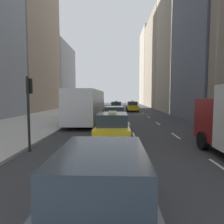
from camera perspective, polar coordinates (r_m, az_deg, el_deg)
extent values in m
cube|color=#ADAAA3|center=(27.85, -16.08, -0.94)|extent=(8.00, 66.00, 0.15)
cube|color=white|center=(8.05, -10.96, -14.89)|extent=(0.12, 2.00, 0.01)
cube|color=white|center=(13.77, -5.46, -6.62)|extent=(0.12, 2.00, 0.01)
cube|color=white|center=(19.65, -3.28, -3.22)|extent=(0.12, 2.00, 0.01)
cube|color=white|center=(25.59, -2.12, -1.39)|extent=(0.12, 2.00, 0.01)
cube|color=white|center=(31.56, -1.39, -0.25)|extent=(0.12, 2.00, 0.01)
cube|color=white|center=(37.53, -0.90, 0.52)|extent=(0.12, 2.00, 0.01)
cube|color=white|center=(43.51, -0.54, 1.08)|extent=(0.12, 2.00, 0.01)
cube|color=white|center=(49.50, -0.27, 1.51)|extent=(0.12, 2.00, 0.01)
cube|color=white|center=(7.94, 9.92, -15.14)|extent=(0.12, 2.00, 0.01)
cube|color=white|center=(13.71, 6.32, -6.67)|extent=(0.12, 2.00, 0.01)
cube|color=white|center=(19.61, 4.91, -3.25)|extent=(0.12, 2.00, 0.01)
cube|color=white|center=(25.56, 4.16, -1.41)|extent=(0.12, 2.00, 0.01)
cube|color=white|center=(31.53, 3.69, -0.27)|extent=(0.12, 2.00, 0.01)
cube|color=white|center=(37.51, 3.38, 0.51)|extent=(0.12, 2.00, 0.01)
cube|color=white|center=(43.49, 3.15, 1.08)|extent=(0.12, 2.00, 0.01)
cube|color=white|center=(49.48, 2.97, 1.50)|extent=(0.12, 2.00, 0.01)
cube|color=white|center=(8.78, 28.88, -13.71)|extent=(0.12, 2.00, 0.01)
cube|color=white|center=(14.21, 17.72, -6.46)|extent=(0.12, 2.00, 0.01)
cube|color=white|center=(19.97, 12.97, -3.21)|extent=(0.12, 2.00, 0.01)
cube|color=white|center=(25.83, 10.38, -1.41)|extent=(0.12, 2.00, 0.01)
cube|color=white|center=(31.75, 8.75, -0.28)|extent=(0.12, 2.00, 0.01)
cube|color=white|center=(37.69, 7.63, 0.50)|extent=(0.12, 2.00, 0.01)
cube|color=white|center=(43.65, 6.82, 1.06)|extent=(0.12, 2.00, 0.01)
cube|color=white|center=(49.62, 6.21, 1.49)|extent=(0.12, 2.00, 0.01)
cube|color=gray|center=(42.11, -22.56, 26.69)|extent=(6.00, 15.44, 37.49)
cube|color=gray|center=(53.95, -15.24, 9.91)|extent=(6.00, 15.14, 15.64)
cube|color=slate|center=(26.43, 26.89, 20.71)|extent=(6.00, 10.84, 20.45)
cube|color=#A89E89|center=(37.97, 19.07, 21.72)|extent=(6.00, 11.73, 28.02)
cube|color=gray|center=(51.09, 13.93, 13.47)|extent=(6.00, 17.00, 21.33)
cube|color=#A89E89|center=(65.98, 11.10, 12.28)|extent=(6.00, 12.65, 23.16)
cube|color=yellow|center=(33.70, 1.19, 1.26)|extent=(1.80, 4.40, 0.76)
cube|color=#28333D|center=(33.41, 1.19, 2.43)|extent=(1.58, 2.29, 0.64)
cube|color=#F2E599|center=(33.39, 1.19, 3.10)|extent=(0.44, 0.20, 0.14)
cylinder|color=black|center=(35.11, -0.26, 0.77)|extent=(0.22, 0.66, 0.66)
cylinder|color=black|center=(35.09, 2.68, 0.76)|extent=(0.22, 0.66, 0.66)
cylinder|color=black|center=(32.39, -0.43, 0.45)|extent=(0.22, 0.66, 0.66)
cylinder|color=black|center=(32.37, 2.76, 0.44)|extent=(0.22, 0.66, 0.66)
cube|color=yellow|center=(34.95, 5.80, 1.35)|extent=(1.80, 4.40, 0.76)
cube|color=#28333D|center=(34.65, 5.84, 2.48)|extent=(1.58, 2.29, 0.64)
cube|color=#F2E599|center=(34.64, 5.85, 3.13)|extent=(0.44, 0.20, 0.14)
cylinder|color=black|center=(36.28, 4.23, 0.88)|extent=(0.22, 0.66, 0.66)
cylinder|color=black|center=(36.40, 7.06, 0.87)|extent=(0.22, 0.66, 0.66)
cylinder|color=black|center=(33.56, 4.43, 0.58)|extent=(0.22, 0.66, 0.66)
cylinder|color=black|center=(33.69, 7.49, 0.57)|extent=(0.22, 0.66, 0.66)
cube|color=yellow|center=(11.34, 0.17, -5.40)|extent=(1.80, 4.40, 0.76)
cube|color=#28333D|center=(10.98, 0.13, -2.04)|extent=(1.58, 2.29, 0.64)
cube|color=#F2E599|center=(10.94, 0.13, -0.01)|extent=(0.44, 0.20, 0.14)
cylinder|color=black|center=(12.81, -3.72, -5.98)|extent=(0.22, 0.66, 0.66)
cylinder|color=black|center=(12.76, 4.40, -6.02)|extent=(0.22, 0.66, 0.66)
cylinder|color=black|center=(10.15, -5.19, -8.80)|extent=(0.22, 0.66, 0.66)
cylinder|color=black|center=(10.10, 5.13, -8.87)|extent=(0.22, 0.66, 0.66)
cube|color=#565B66|center=(4.33, -2.64, -22.69)|extent=(1.80, 4.58, 0.73)
cube|color=#28333D|center=(3.80, -3.00, -15.38)|extent=(1.58, 2.38, 0.64)
cylinder|color=black|center=(5.88, -10.80, -19.04)|extent=(0.22, 0.66, 0.66)
cylinder|color=black|center=(5.79, 7.98, -19.40)|extent=(0.22, 0.66, 0.66)
cube|color=#9EA0A5|center=(17.64, 0.72, -1.74)|extent=(1.80, 4.40, 0.80)
cube|color=#28333D|center=(17.31, 0.71, 0.53)|extent=(1.58, 2.29, 0.64)
cylinder|color=black|center=(19.08, -1.92, -2.47)|extent=(0.22, 0.66, 0.66)
cylinder|color=black|center=(19.05, 3.50, -2.49)|extent=(0.22, 0.66, 0.66)
cylinder|color=black|center=(16.38, -2.52, -3.65)|extent=(0.22, 0.66, 0.66)
cylinder|color=black|center=(16.35, 3.80, -3.67)|extent=(0.22, 0.66, 0.66)
cube|color=silver|center=(20.63, -6.95, 2.13)|extent=(2.50, 11.60, 2.90)
cube|color=#28333D|center=(26.32, -5.07, 3.44)|extent=(2.30, 0.12, 1.40)
cube|color=#28333D|center=(20.84, -10.25, 3.08)|extent=(0.08, 9.86, 1.10)
cube|color=yellow|center=(26.31, -5.09, 5.40)|extent=(1.50, 0.10, 0.36)
cylinder|color=black|center=(24.46, -8.55, -0.56)|extent=(0.30, 1.00, 1.00)
cylinder|color=black|center=(24.14, -2.70, -0.58)|extent=(0.30, 1.00, 1.00)
cylinder|color=black|center=(17.86, -12.42, -2.51)|extent=(0.30, 1.00, 1.00)
cylinder|color=black|center=(17.42, -4.41, -2.59)|extent=(0.30, 1.00, 1.00)
cube|color=#28333D|center=(12.35, 27.12, 0.01)|extent=(1.90, 0.10, 0.90)
cylinder|color=black|center=(11.06, 24.48, -7.44)|extent=(0.28, 0.90, 0.90)
cylinder|color=black|center=(10.26, -22.76, -0.67)|extent=(0.12, 0.12, 3.60)
cube|color=black|center=(10.40, -22.58, 6.84)|extent=(0.24, 0.20, 0.72)
sphere|color=red|center=(10.51, -22.37, 8.08)|extent=(0.14, 0.14, 0.14)
sphere|color=#4C3F14|center=(10.50, -22.34, 6.83)|extent=(0.14, 0.14, 0.14)
sphere|color=#198C2D|center=(10.49, -22.30, 5.57)|extent=(0.14, 0.14, 0.14)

